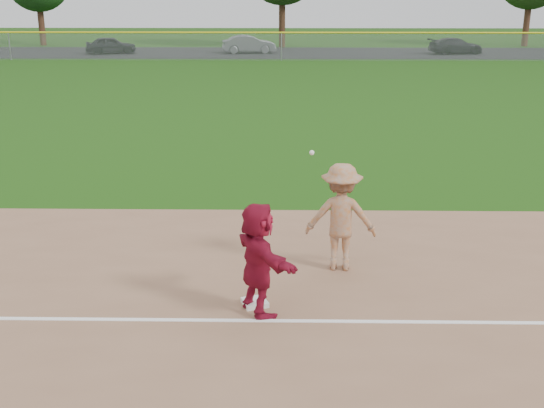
{
  "coord_description": "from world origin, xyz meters",
  "views": [
    {
      "loc": [
        0.22,
        -10.85,
        5.27
      ],
      "look_at": [
        0.0,
        1.5,
        1.3
      ],
      "focal_mm": 45.0,
      "sensor_mm": 36.0,
      "label": 1
    }
  ],
  "objects_px": {
    "base_runner": "(258,259)",
    "car_mid": "(249,44)",
    "car_left": "(111,45)",
    "car_right": "(456,46)",
    "first_base": "(255,302)"
  },
  "relations": [
    {
      "from": "base_runner",
      "to": "car_mid",
      "type": "distance_m",
      "value": 46.17
    },
    {
      "from": "car_right",
      "to": "car_left",
      "type": "bearing_deg",
      "value": 79.42
    },
    {
      "from": "base_runner",
      "to": "car_right",
      "type": "xyz_separation_m",
      "value": [
        14.17,
        45.74,
        -0.35
      ]
    },
    {
      "from": "car_right",
      "to": "car_mid",
      "type": "bearing_deg",
      "value": 77.54
    },
    {
      "from": "car_left",
      "to": "car_mid",
      "type": "relative_size",
      "value": 0.93
    },
    {
      "from": "base_runner",
      "to": "car_left",
      "type": "xyz_separation_m",
      "value": [
        -13.57,
        45.44,
        -0.3
      ]
    },
    {
      "from": "car_left",
      "to": "car_mid",
      "type": "distance_m",
      "value": 11.11
    },
    {
      "from": "base_runner",
      "to": "car_left",
      "type": "distance_m",
      "value": 47.42
    },
    {
      "from": "car_left",
      "to": "car_right",
      "type": "bearing_deg",
      "value": -103.92
    },
    {
      "from": "car_left",
      "to": "car_right",
      "type": "height_order",
      "value": "car_left"
    },
    {
      "from": "first_base",
      "to": "base_runner",
      "type": "distance_m",
      "value": 0.96
    },
    {
      "from": "base_runner",
      "to": "car_mid",
      "type": "relative_size",
      "value": 0.45
    },
    {
      "from": "base_runner",
      "to": "car_left",
      "type": "bearing_deg",
      "value": -11.37
    },
    {
      "from": "first_base",
      "to": "car_left",
      "type": "distance_m",
      "value": 47.15
    },
    {
      "from": "base_runner",
      "to": "car_right",
      "type": "distance_m",
      "value": 47.89
    }
  ]
}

